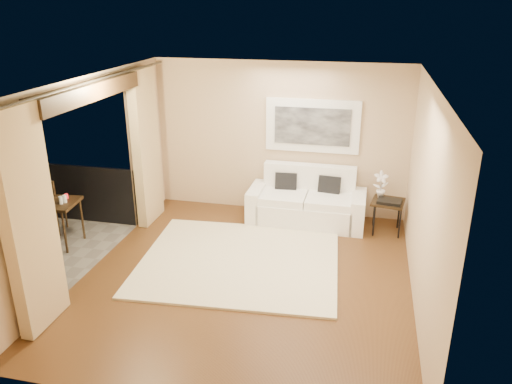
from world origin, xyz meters
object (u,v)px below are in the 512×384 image
(balcony_chair_near, at_px, (3,229))
(ice_bucket, at_px, (47,193))
(bistro_table, at_px, (57,207))
(orchid, at_px, (381,185))
(balcony_chair_far, at_px, (46,203))
(side_table, at_px, (388,204))
(sofa, at_px, (307,203))

(balcony_chair_near, distance_m, ice_bucket, 0.94)
(bistro_table, bearing_deg, ice_bucket, 155.96)
(ice_bucket, bearing_deg, orchid, 17.76)
(orchid, bearing_deg, balcony_chair_far, -164.85)
(bistro_table, height_order, balcony_chair_near, balcony_chair_near)
(side_table, bearing_deg, orchid, 139.08)
(orchid, relative_size, ice_bucket, 2.31)
(balcony_chair_far, xyz_separation_m, ice_bucket, (0.20, -0.20, 0.26))
(balcony_chair_far, height_order, balcony_chair_near, balcony_chair_near)
(ice_bucket, bearing_deg, sofa, 23.18)
(side_table, bearing_deg, balcony_chair_far, -166.38)
(bistro_table, xyz_separation_m, balcony_chair_near, (-0.32, -0.82, -0.03))
(balcony_chair_far, distance_m, balcony_chair_near, 1.11)
(balcony_chair_far, relative_size, ice_bucket, 4.85)
(side_table, relative_size, balcony_chair_near, 0.56)
(side_table, xyz_separation_m, balcony_chair_near, (-5.37, -2.43, 0.11))
(side_table, xyz_separation_m, balcony_chair_far, (-5.44, -1.32, 0.06))
(orchid, bearing_deg, side_table, -40.92)
(ice_bucket, bearing_deg, balcony_chair_near, -98.02)
(side_table, relative_size, orchid, 1.27)
(side_table, height_order, bistro_table, bistro_table)
(side_table, height_order, balcony_chair_near, balcony_chair_near)
(bistro_table, bearing_deg, balcony_chair_near, -111.31)
(sofa, xyz_separation_m, orchid, (1.22, -0.03, 0.45))
(side_table, bearing_deg, bistro_table, -162.38)
(sofa, bearing_deg, bistro_table, -154.23)
(orchid, relative_size, bistro_table, 0.64)
(sofa, xyz_separation_m, ice_bucket, (-3.89, -1.66, 0.48))
(orchid, xyz_separation_m, balcony_chair_far, (-5.30, -1.44, -0.23))
(side_table, distance_m, bistro_table, 5.30)
(bistro_table, distance_m, balcony_chair_far, 0.49)
(orchid, bearing_deg, ice_bucket, -162.24)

